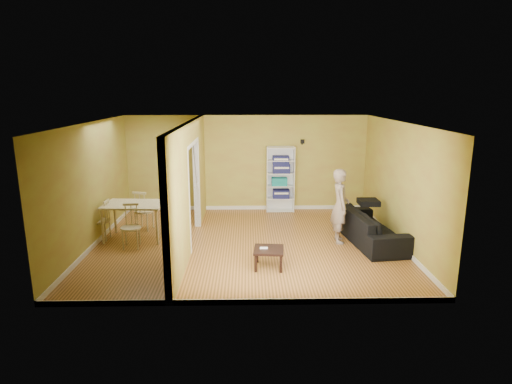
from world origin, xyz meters
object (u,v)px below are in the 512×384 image
at_px(sofa, 371,222).
at_px(chair_left, 101,220).
at_px(bookshelf, 280,179).
at_px(coffee_table, 269,252).
at_px(chair_near, 131,227).
at_px(person, 340,200).
at_px(chair_far, 144,210).
at_px(dining_table, 134,207).

distance_m(sofa, chair_left, 5.94).
relative_size(sofa, bookshelf, 1.31).
xyz_separation_m(coffee_table, chair_near, (-2.84, 1.10, 0.15)).
bearing_deg(sofa, chair_left, 80.27).
bearing_deg(bookshelf, chair_left, -151.18).
bearing_deg(coffee_table, sofa, 30.95).
relative_size(person, chair_near, 2.05).
bearing_deg(chair_far, chair_left, 56.24).
bearing_deg(person, dining_table, 88.02).
bearing_deg(chair_near, dining_table, 91.07).
xyz_separation_m(bookshelf, chair_left, (-4.14, -2.28, -0.44)).
xyz_separation_m(bookshelf, dining_table, (-3.40, -2.22, -0.16)).
relative_size(person, chair_far, 1.99).
xyz_separation_m(chair_near, chair_far, (-0.01, 1.23, 0.01)).
xyz_separation_m(sofa, person, (-0.68, 0.01, 0.51)).
distance_m(coffee_table, chair_far, 3.69).
height_order(chair_left, chair_near, chair_near).
relative_size(bookshelf, dining_table, 1.38).
bearing_deg(bookshelf, chair_far, -154.96).
bearing_deg(dining_table, chair_far, 86.29).
height_order(sofa, coffee_table, sofa).
relative_size(coffee_table, chair_left, 0.61).
relative_size(sofa, chair_near, 2.51).
height_order(person, chair_near, person).
distance_m(bookshelf, dining_table, 4.06).
xyz_separation_m(person, chair_far, (-4.46, 0.95, -0.47)).
height_order(person, coffee_table, person).
bearing_deg(chair_left, chair_far, 134.52).
distance_m(person, dining_table, 4.52).
bearing_deg(chair_near, chair_far, 86.11).
bearing_deg(person, chair_left, 89.17).
height_order(bookshelf, coffee_table, bookshelf).
bearing_deg(person, chair_near, 95.38).
xyz_separation_m(person, bookshelf, (-1.11, 2.52, -0.06)).
xyz_separation_m(person, dining_table, (-4.51, 0.29, -0.22)).
bearing_deg(bookshelf, coffee_table, -97.32).
xyz_separation_m(chair_left, chair_far, (0.78, 0.71, 0.03)).
relative_size(person, chair_left, 2.10).
height_order(person, chair_left, person).
xyz_separation_m(sofa, bookshelf, (-1.79, 2.52, 0.45)).
distance_m(sofa, chair_near, 5.14).
relative_size(sofa, chair_far, 2.43).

